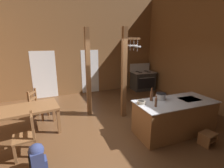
{
  "coord_description": "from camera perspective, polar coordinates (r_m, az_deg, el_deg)",
  "views": [
    {
      "loc": [
        -1.58,
        -3.6,
        2.4
      ],
      "look_at": [
        0.37,
        1.05,
        1.07
      ],
      "focal_mm": 25.52,
      "sensor_mm": 36.0,
      "label": 1
    }
  ],
  "objects": [
    {
      "name": "bottle_tall_on_counter",
      "position": [
        3.96,
        15.46,
        -6.34
      ],
      "size": [
        0.06,
        0.06,
        0.27
      ],
      "color": "#56331E",
      "rests_on": "kitchen_island"
    },
    {
      "name": "kitchen_island",
      "position": [
        4.69,
        21.36,
        -10.89
      ],
      "size": [
        2.19,
        1.03,
        0.9
      ],
      "color": "brown",
      "rests_on": "ground_plane"
    },
    {
      "name": "stove_range",
      "position": [
        8.41,
        10.92,
        1.28
      ],
      "size": [
        1.19,
        0.88,
        1.32
      ],
      "color": "#292929",
      "rests_on": "ground_plane"
    },
    {
      "name": "bottle_short_on_counter",
      "position": [
        4.33,
        13.98,
        -4.04
      ],
      "size": [
        0.08,
        0.08,
        0.35
      ],
      "color": "#56331E",
      "rests_on": "kitchen_island"
    },
    {
      "name": "glazed_door_back_left",
      "position": [
        7.52,
        -23.1,
        3.01
      ],
      "size": [
        1.0,
        0.01,
        2.05
      ],
      "primitive_type": "cube",
      "color": "white",
      "rests_on": "ground_plane"
    },
    {
      "name": "step_stool",
      "position": [
        4.64,
        31.05,
        -16.14
      ],
      "size": [
        0.39,
        0.32,
        0.3
      ],
      "color": "brown",
      "rests_on": "ground_plane"
    },
    {
      "name": "mixing_bowl_on_counter",
      "position": [
        4.09,
        10.41,
        -6.45
      ],
      "size": [
        0.21,
        0.21,
        0.07
      ],
      "color": "#B2A893",
      "rests_on": "kitchen_island"
    },
    {
      "name": "ladderback_chair_near_window",
      "position": [
        4.02,
        -28.23,
        -16.1
      ],
      "size": [
        0.48,
        0.48,
        0.95
      ],
      "color": "brown",
      "rests_on": "ground_plane"
    },
    {
      "name": "support_post_center",
      "position": [
        5.26,
        -8.52,
        3.91
      ],
      "size": [
        0.14,
        0.14,
        2.85
      ],
      "color": "brown",
      "rests_on": "ground_plane"
    },
    {
      "name": "support_post_with_pot_rack",
      "position": [
        5.02,
        4.74,
        4.87
      ],
      "size": [
        0.63,
        0.23,
        2.85
      ],
      "color": "brown",
      "rests_on": "ground_plane"
    },
    {
      "name": "ground_plane",
      "position": [
        4.63,
        0.88,
        -17.2
      ],
      "size": [
        8.25,
        8.39,
        0.1
      ],
      "primitive_type": "cube",
      "color": "brown"
    },
    {
      "name": "wall_back",
      "position": [
        7.63,
        -11.08,
        13.34
      ],
      "size": [
        8.25,
        0.14,
        4.5
      ],
      "primitive_type": "cube",
      "color": "brown",
      "rests_on": "ground_plane"
    },
    {
      "name": "stockpot_on_counter",
      "position": [
        4.49,
        17.06,
        -4.25
      ],
      "size": [
        0.33,
        0.26,
        0.17
      ],
      "color": "#A8AAB2",
      "rests_on": "kitchen_island"
    },
    {
      "name": "dining_table",
      "position": [
        4.8,
        -29.12,
        -8.56
      ],
      "size": [
        1.79,
        1.08,
        0.74
      ],
      "color": "brown",
      "rests_on": "ground_plane"
    },
    {
      "name": "ladderback_chair_by_post",
      "position": [
        5.68,
        -25.19,
        -6.76
      ],
      "size": [
        0.59,
        0.59,
        0.95
      ],
      "color": "brown",
      "rests_on": "ground_plane"
    },
    {
      "name": "backpack",
      "position": [
        3.56,
        -25.19,
        -22.71
      ],
      "size": [
        0.33,
        0.34,
        0.6
      ],
      "color": "navy",
      "rests_on": "ground_plane"
    },
    {
      "name": "glazed_panel_back_right",
      "position": [
        7.76,
        -7.83,
        4.4
      ],
      "size": [
        0.84,
        0.01,
        2.05
      ],
      "primitive_type": "cube",
      "color": "white",
      "rests_on": "ground_plane"
    },
    {
      "name": "wall_right",
      "position": [
        6.47,
        34.18,
        10.94
      ],
      "size": [
        0.14,
        8.39,
        4.5
      ],
      "primitive_type": "cube",
      "color": "brown",
      "rests_on": "ground_plane"
    }
  ]
}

